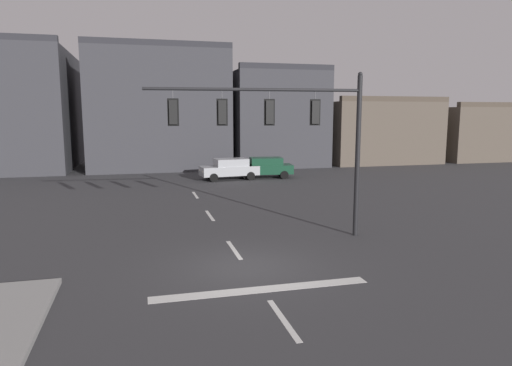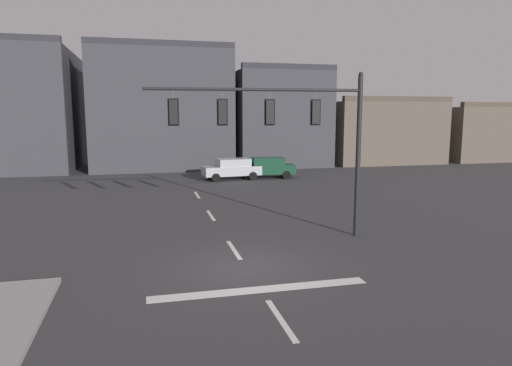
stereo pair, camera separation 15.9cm
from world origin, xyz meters
name	(u,v)px [view 2 (the right image)]	position (x,y,z in m)	size (l,w,h in m)	color
ground_plane	(246,267)	(0.00, 0.00, 0.00)	(400.00, 400.00, 0.00)	#353538
stop_bar_paint	(261,289)	(0.00, -2.00, 0.00)	(6.40, 0.50, 0.01)	silver
lane_centreline	(234,250)	(0.00, 2.00, 0.00)	(0.16, 26.40, 0.01)	silver
signal_mast_near_side	(286,124)	(2.32, 3.06, 4.61)	(8.50, 0.92, 6.64)	black
car_lot_nearside	(267,167)	(6.27, 20.48, 0.86)	(4.60, 2.31, 1.61)	#143D28
car_lot_middle	(232,168)	(3.41, 20.25, 0.86)	(4.58, 2.23, 1.61)	#9EA0A5
building_row	(234,120)	(5.82, 31.56, 4.47)	(55.01, 13.72, 11.13)	#38383D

